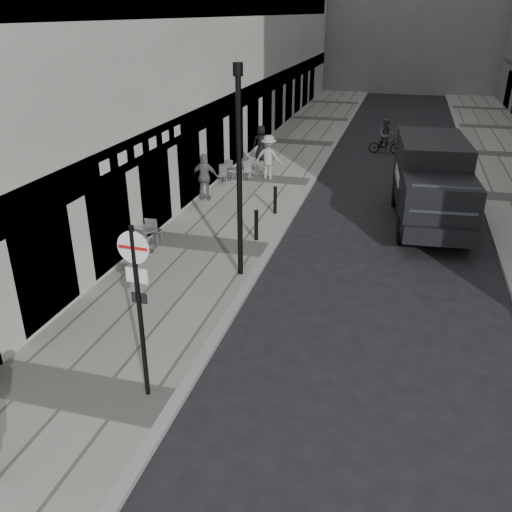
{
  "coord_description": "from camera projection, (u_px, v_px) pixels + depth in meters",
  "views": [
    {
      "loc": [
        3.66,
        -4.66,
        6.92
      ],
      "look_at": [
        0.47,
        7.09,
        1.4
      ],
      "focal_mm": 38.0,
      "sensor_mm": 36.0,
      "label": 1
    }
  ],
  "objects": [
    {
      "name": "sidewalk",
      "position": [
        267.0,
        180.0,
        24.1
      ],
      "size": [
        4.0,
        60.0,
        0.12
      ],
      "primitive_type": "cube",
      "color": "gray",
      "rests_on": "ground"
    },
    {
      "name": "sign_post",
      "position": [
        138.0,
        292.0,
        9.63
      ],
      "size": [
        0.6,
        0.1,
        3.51
      ],
      "rotation": [
        0.0,
        0.0,
        -0.04
      ],
      "color": "black",
      "rests_on": "sidewalk"
    },
    {
      "name": "lamppost",
      "position": [
        239.0,
        165.0,
        14.08
      ],
      "size": [
        0.26,
        0.26,
        5.67
      ],
      "color": "black",
      "rests_on": "sidewalk"
    },
    {
      "name": "bollard_near",
      "position": [
        275.0,
        201.0,
        19.76
      ],
      "size": [
        0.13,
        0.13,
        0.96
      ],
      "primitive_type": "cylinder",
      "color": "black",
      "rests_on": "sidewalk"
    },
    {
      "name": "bollard_far",
      "position": [
        256.0,
        226.0,
        17.44
      ],
      "size": [
        0.13,
        0.13,
        0.97
      ],
      "primitive_type": "cylinder",
      "color": "black",
      "rests_on": "sidewalk"
    },
    {
      "name": "panel_van",
      "position": [
        432.0,
        179.0,
        18.76
      ],
      "size": [
        2.73,
        6.23,
        2.86
      ],
      "rotation": [
        0.0,
        0.0,
        0.08
      ],
      "color": "black",
      "rests_on": "ground"
    },
    {
      "name": "cyclist",
      "position": [
        385.0,
        140.0,
        28.56
      ],
      "size": [
        1.7,
        0.67,
        1.8
      ],
      "rotation": [
        0.0,
        0.0,
        0.05
      ],
      "color": "black",
      "rests_on": "ground"
    },
    {
      "name": "pedestrian_a",
      "position": [
        205.0,
        177.0,
        20.99
      ],
      "size": [
        1.11,
        0.54,
        1.84
      ],
      "primitive_type": "imported",
      "rotation": [
        0.0,
        0.0,
        3.23
      ],
      "color": "slate",
      "rests_on": "sidewalk"
    },
    {
      "name": "pedestrian_b",
      "position": [
        269.0,
        157.0,
        23.68
      ],
      "size": [
        1.32,
        0.85,
        1.93
      ],
      "primitive_type": "imported",
      "rotation": [
        0.0,
        0.0,
        3.03
      ],
      "color": "#9C9990",
      "rests_on": "sidewalk"
    },
    {
      "name": "pedestrian_c",
      "position": [
        261.0,
        143.0,
        26.69
      ],
      "size": [
        0.98,
        0.82,
        1.71
      ],
      "primitive_type": "imported",
      "rotation": [
        0.0,
        0.0,
        3.53
      ],
      "color": "black",
      "rests_on": "sidewalk"
    },
    {
      "name": "cafe_table_near",
      "position": [
        145.0,
        238.0,
        16.5
      ],
      "size": [
        0.73,
        1.66,
        0.94
      ],
      "color": "#ACACAE",
      "rests_on": "sidewalk"
    },
    {
      "name": "cafe_table_mid",
      "position": [
        226.0,
        172.0,
        23.51
      ],
      "size": [
        0.66,
        1.49,
        0.85
      ],
      "color": "#B6B6B9",
      "rests_on": "sidewalk"
    },
    {
      "name": "cafe_table_far",
      "position": [
        250.0,
        168.0,
        24.18
      ],
      "size": [
        0.62,
        1.39,
        0.79
      ],
      "color": "silver",
      "rests_on": "sidewalk"
    }
  ]
}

